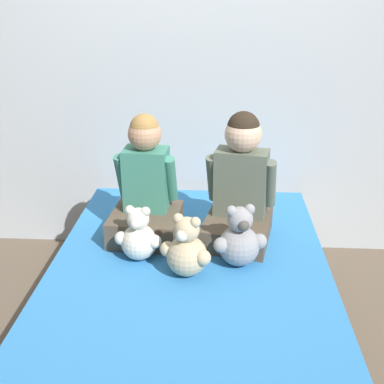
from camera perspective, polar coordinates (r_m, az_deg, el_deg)
The scene contains 8 objects.
ground_plane at distance 2.53m, azimuth -0.33°, elevation -17.69°, with size 14.00×14.00×0.00m, color brown.
wall_behind_bed at distance 3.00m, azimuth 0.96°, elevation 15.41°, with size 8.00×0.06×2.50m.
bed at distance 2.39m, azimuth -0.34°, elevation -13.60°, with size 1.32×1.85×0.46m.
child_on_left at distance 2.45m, azimuth -5.49°, elevation 0.15°, with size 0.37×0.37×0.64m.
child_on_right at distance 2.42m, azimuth 5.72°, elevation 0.46°, with size 0.39×0.45×0.66m.
teddy_bear_held_by_left_child at distance 2.29m, azimuth -6.33°, elevation -5.32°, with size 0.23×0.17×0.27m.
teddy_bear_held_by_right_child at distance 2.24m, azimuth 5.64°, elevation -5.67°, with size 0.25×0.19×0.30m.
teddy_bear_between_children at distance 2.15m, azimuth -0.64°, elevation -6.90°, with size 0.23×0.18×0.29m.
Camera 1 is at (0.13, -1.91, 1.66)m, focal length 45.00 mm.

